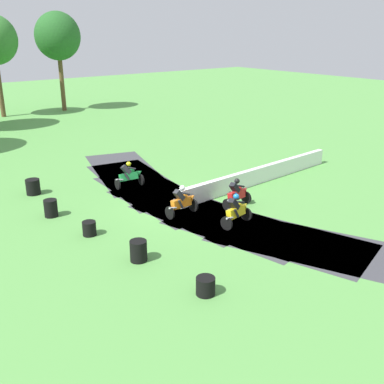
{
  "coord_description": "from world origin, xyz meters",
  "views": [
    {
      "loc": [
        -12.26,
        -16.41,
        8.13
      ],
      "look_at": [
        0.09,
        -0.54,
        0.9
      ],
      "focal_mm": 42.83,
      "sensor_mm": 36.0,
      "label": 1
    }
  ],
  "objects": [
    {
      "name": "tire_stack_mid_a",
      "position": [
        -5.47,
        2.8,
        0.4
      ],
      "size": [
        0.6,
        0.6,
        0.8
      ],
      "color": "black",
      "rests_on": "ground"
    },
    {
      "name": "ground_plane",
      "position": [
        0.0,
        0.0,
        0.0
      ],
      "size": [
        120.0,
        120.0,
        0.0
      ],
      "primitive_type": "plane",
      "color": "#569947"
    },
    {
      "name": "tire_stack_extra_a",
      "position": [
        -4.04,
        -6.55,
        0.3
      ],
      "size": [
        0.63,
        0.63,
        0.6
      ],
      "color": "black",
      "rests_on": "ground"
    },
    {
      "name": "motorcycle_chase_orange",
      "position": [
        -0.6,
        -0.7,
        0.66
      ],
      "size": [
        1.68,
        0.75,
        1.42
      ],
      "color": "black",
      "rests_on": "ground"
    },
    {
      "name": "motorcycle_fourth_yellow",
      "position": [
        0.61,
        -3.04,
        0.66
      ],
      "size": [
        1.67,
        0.93,
        1.43
      ],
      "color": "black",
      "rests_on": "ground"
    },
    {
      "name": "track_asphalt",
      "position": [
        0.56,
        0.04,
        0.0
      ],
      "size": [
        7.08,
        22.78,
        0.01
      ],
      "color": "#3D3D42",
      "rests_on": "ground"
    },
    {
      "name": "tire_stack_near",
      "position": [
        -5.06,
        6.23,
        0.4
      ],
      "size": [
        0.72,
        0.72,
        0.8
      ],
      "color": "black",
      "rests_on": "ground"
    },
    {
      "name": "motorcycle_lead_green",
      "position": [
        -0.46,
        4.27,
        0.63
      ],
      "size": [
        1.7,
        0.91,
        1.42
      ],
      "color": "black",
      "rests_on": "ground"
    },
    {
      "name": "tree_mid_rise",
      "position": [
        6.61,
        29.58,
        7.32
      ],
      "size": [
        4.47,
        4.47,
        9.72
      ],
      "color": "brown",
      "rests_on": "ground"
    },
    {
      "name": "safety_barrier",
      "position": [
        5.56,
        0.36,
        0.45
      ],
      "size": [
        11.66,
        1.06,
        0.9
      ],
      "primitive_type": "cube",
      "rotation": [
        0.0,
        0.0,
        -1.51
      ],
      "color": "white",
      "rests_on": "ground"
    },
    {
      "name": "tire_stack_mid_b",
      "position": [
        -4.99,
        -0.13,
        0.3
      ],
      "size": [
        0.57,
        0.57,
        0.6
      ],
      "color": "black",
      "rests_on": "ground"
    },
    {
      "name": "tire_stack_far",
      "position": [
        -4.55,
        -3.28,
        0.4
      ],
      "size": [
        0.64,
        0.64,
        0.8
      ],
      "color": "black",
      "rests_on": "ground"
    },
    {
      "name": "motorcycle_trailing_red",
      "position": [
        2.09,
        -1.5,
        0.66
      ],
      "size": [
        1.67,
        0.9,
        1.43
      ],
      "color": "black",
      "rests_on": "ground"
    }
  ]
}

